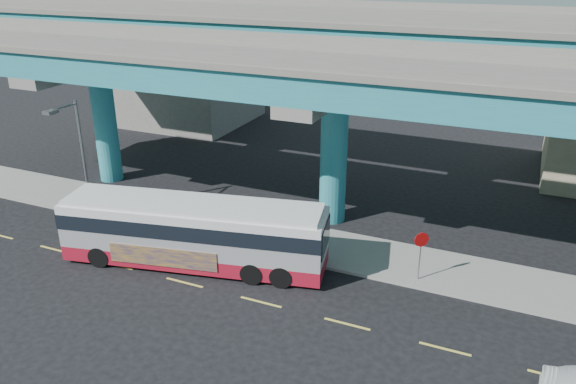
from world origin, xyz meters
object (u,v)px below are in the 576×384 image
at_px(transit_bus, 194,231).
at_px(parked_car, 145,199).
at_px(street_lamp, 74,143).
at_px(stop_sign, 421,246).

relative_size(transit_bus, parked_car, 3.43).
height_order(street_lamp, stop_sign, street_lamp).
bearing_deg(stop_sign, street_lamp, 166.98).
xyz_separation_m(parked_car, street_lamp, (-2.77, -2.06, 3.77)).
xyz_separation_m(street_lamp, stop_sign, (19.35, 0.71, -2.67)).
distance_m(parked_car, stop_sign, 16.67).
relative_size(transit_bus, stop_sign, 5.41).
relative_size(parked_car, stop_sign, 1.58).
bearing_deg(stop_sign, transit_bus, 179.50).
bearing_deg(street_lamp, stop_sign, 2.10).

